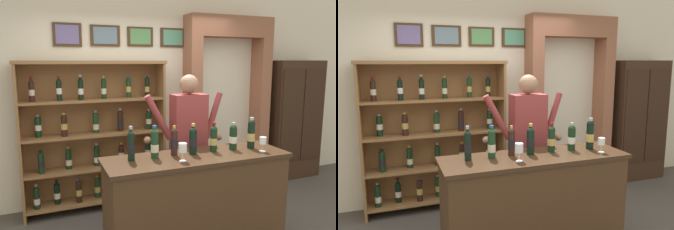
# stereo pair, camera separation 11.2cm
# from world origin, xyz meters

# --- Properties ---
(back_wall) EXTENTS (12.00, 0.19, 3.04)m
(back_wall) POSITION_xyz_m (-0.00, 1.69, 1.52)
(back_wall) COLOR beige
(back_wall) RESTS_ON ground
(wine_shelf) EXTENTS (1.81, 0.35, 1.91)m
(wine_shelf) POSITION_xyz_m (-0.63, 1.41, 0.99)
(wine_shelf) COLOR olive
(wine_shelf) RESTS_ON ground
(archway_doorway) EXTENTS (1.35, 0.45, 2.54)m
(archway_doorway) POSITION_xyz_m (1.35, 1.55, 1.42)
(archway_doorway) COLOR #935B42
(archway_doorway) RESTS_ON ground
(side_cabinet) EXTENTS (0.89, 0.39, 1.91)m
(side_cabinet) POSITION_xyz_m (2.59, 1.41, 0.96)
(side_cabinet) COLOR #382316
(side_cabinet) RESTS_ON ground
(tasting_counter) EXTENTS (1.81, 0.57, 1.01)m
(tasting_counter) POSITION_xyz_m (0.11, -0.00, 0.50)
(tasting_counter) COLOR #422B19
(tasting_counter) RESTS_ON ground
(shopkeeper) EXTENTS (0.97, 0.22, 1.75)m
(shopkeeper) POSITION_xyz_m (0.28, 0.56, 1.08)
(shopkeeper) COLOR #2D3347
(shopkeeper) RESTS_ON ground
(tasting_bottle_bianco) EXTENTS (0.07, 0.07, 0.32)m
(tasting_bottle_bianco) POSITION_xyz_m (-0.52, 0.07, 1.15)
(tasting_bottle_bianco) COLOR black
(tasting_bottle_bianco) RESTS_ON tasting_counter
(tasting_bottle_chianti) EXTENTS (0.07, 0.07, 0.31)m
(tasting_bottle_chianti) POSITION_xyz_m (-0.30, 0.07, 1.15)
(tasting_bottle_chianti) COLOR #19381E
(tasting_bottle_chianti) RESTS_ON tasting_counter
(tasting_bottle_prosecco) EXTENTS (0.07, 0.07, 0.29)m
(tasting_bottle_prosecco) POSITION_xyz_m (-0.10, 0.09, 1.15)
(tasting_bottle_prosecco) COLOR black
(tasting_bottle_prosecco) RESTS_ON tasting_counter
(tasting_bottle_rosso) EXTENTS (0.08, 0.08, 0.30)m
(tasting_bottle_rosso) POSITION_xyz_m (0.09, 0.06, 1.15)
(tasting_bottle_rosso) COLOR black
(tasting_bottle_rosso) RESTS_ON tasting_counter
(tasting_bottle_vin_santo) EXTENTS (0.07, 0.07, 0.29)m
(tasting_bottle_vin_santo) POSITION_xyz_m (0.32, 0.07, 1.14)
(tasting_bottle_vin_santo) COLOR black
(tasting_bottle_vin_santo) RESTS_ON tasting_counter
(tasting_bottle_super_tuscan) EXTENTS (0.08, 0.08, 0.28)m
(tasting_bottle_super_tuscan) POSITION_xyz_m (0.55, 0.06, 1.14)
(tasting_bottle_super_tuscan) COLOR black
(tasting_bottle_super_tuscan) RESTS_ON tasting_counter
(tasting_bottle_grappa) EXTENTS (0.08, 0.08, 0.32)m
(tasting_bottle_grappa) POSITION_xyz_m (0.75, 0.03, 1.16)
(tasting_bottle_grappa) COLOR black
(tasting_bottle_grappa) RESTS_ON tasting_counter
(wine_glass_spare) EXTENTS (0.08, 0.08, 0.17)m
(wine_glass_spare) POSITION_xyz_m (-0.10, -0.11, 1.12)
(wine_glass_spare) COLOR silver
(wine_glass_spare) RESTS_ON tasting_counter
(wine_glass_left) EXTENTS (0.07, 0.07, 0.15)m
(wine_glass_left) POSITION_xyz_m (0.78, -0.12, 1.11)
(wine_glass_left) COLOR silver
(wine_glass_left) RESTS_ON tasting_counter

